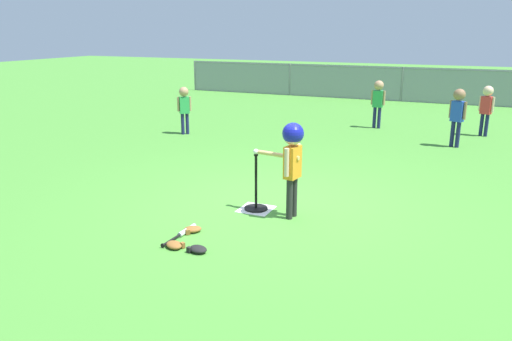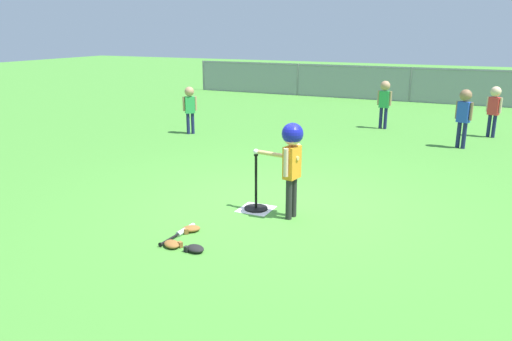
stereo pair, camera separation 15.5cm
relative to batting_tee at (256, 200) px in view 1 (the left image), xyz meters
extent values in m
plane|color=#478C33|center=(0.23, 0.37, -0.13)|extent=(60.00, 60.00, 0.00)
cube|color=white|center=(0.00, 0.00, -0.13)|extent=(0.44, 0.44, 0.01)
cylinder|color=black|center=(0.00, 0.00, -0.12)|extent=(0.32, 0.32, 0.03)
cylinder|color=black|center=(0.00, 0.00, 0.27)|extent=(0.04, 0.04, 0.75)
cylinder|color=black|center=(0.00, 0.00, 0.63)|extent=(0.06, 0.06, 0.02)
sphere|color=white|center=(0.00, 0.00, 0.68)|extent=(0.07, 0.07, 0.07)
cylinder|color=#262626|center=(0.54, -0.15, 0.14)|extent=(0.08, 0.08, 0.54)
cylinder|color=#262626|center=(0.56, -0.03, 0.14)|extent=(0.08, 0.08, 0.54)
cube|color=orange|center=(0.55, -0.09, 0.62)|extent=(0.18, 0.26, 0.42)
cylinder|color=beige|center=(0.52, -0.24, 0.65)|extent=(0.06, 0.06, 0.36)
cylinder|color=beige|center=(0.57, 0.06, 0.65)|extent=(0.06, 0.06, 0.36)
sphere|color=beige|center=(0.55, -0.09, 0.96)|extent=(0.24, 0.24, 0.24)
sphere|color=#141999|center=(0.55, -0.09, 0.99)|extent=(0.27, 0.27, 0.27)
cylinder|color=#DBB266|center=(0.34, -0.06, 0.68)|extent=(0.60, 0.15, 0.06)
cylinder|color=#191E4C|center=(0.45, 6.50, 0.13)|extent=(0.08, 0.08, 0.52)
cylinder|color=#191E4C|center=(0.33, 6.51, 0.13)|extent=(0.08, 0.08, 0.52)
cube|color=green|center=(0.39, 6.50, 0.59)|extent=(0.24, 0.15, 0.40)
cylinder|color=tan|center=(0.53, 6.50, 0.62)|extent=(0.06, 0.06, 0.35)
cylinder|color=tan|center=(0.24, 6.51, 0.62)|extent=(0.06, 0.06, 0.35)
sphere|color=tan|center=(0.39, 6.50, 0.92)|extent=(0.23, 0.23, 0.23)
cylinder|color=#191E4C|center=(2.86, 6.51, 0.12)|extent=(0.08, 0.08, 0.51)
cylinder|color=#191E4C|center=(2.76, 6.55, 0.12)|extent=(0.08, 0.08, 0.51)
cube|color=red|center=(2.81, 6.53, 0.58)|extent=(0.26, 0.21, 0.40)
cylinder|color=beige|center=(2.94, 6.47, 0.61)|extent=(0.06, 0.06, 0.34)
cylinder|color=beige|center=(2.68, 6.59, 0.61)|extent=(0.06, 0.06, 0.34)
sphere|color=beige|center=(2.81, 6.53, 0.90)|extent=(0.23, 0.23, 0.23)
cylinder|color=#191E4C|center=(2.32, 5.06, 0.14)|extent=(0.08, 0.08, 0.54)
cylinder|color=#191E4C|center=(2.21, 5.11, 0.14)|extent=(0.08, 0.08, 0.54)
cube|color=#2347B7|center=(2.27, 5.09, 0.62)|extent=(0.28, 0.23, 0.42)
cylinder|color=#8C6647|center=(2.40, 5.03, 0.65)|extent=(0.06, 0.06, 0.36)
cylinder|color=#8C6647|center=(2.13, 5.15, 0.65)|extent=(0.06, 0.06, 0.36)
sphere|color=#8C6647|center=(2.27, 5.09, 0.96)|extent=(0.24, 0.24, 0.24)
cylinder|color=#191E4C|center=(-3.51, 4.00, 0.11)|extent=(0.08, 0.08, 0.49)
cylinder|color=#191E4C|center=(-3.59, 3.92, 0.11)|extent=(0.08, 0.08, 0.49)
cube|color=green|center=(-3.55, 3.96, 0.55)|extent=(0.25, 0.24, 0.38)
cylinder|color=tan|center=(-3.45, 4.05, 0.57)|extent=(0.05, 0.05, 0.33)
cylinder|color=tan|center=(-3.65, 3.87, 0.57)|extent=(0.05, 0.05, 0.33)
sphere|color=tan|center=(-3.55, 3.96, 0.86)|extent=(0.22, 0.22, 0.22)
cylinder|color=silver|center=(-0.43, -1.08, -0.10)|extent=(0.07, 0.33, 0.06)
cylinder|color=black|center=(-0.45, -1.41, -0.10)|extent=(0.04, 0.33, 0.03)
cylinder|color=black|center=(-0.45, -1.58, -0.10)|extent=(0.05, 0.02, 0.05)
ellipsoid|color=brown|center=(-0.34, -1.52, -0.10)|extent=(0.27, 0.24, 0.07)
cube|color=brown|center=(-0.25, -1.49, -0.10)|extent=(0.06, 0.06, 0.06)
ellipsoid|color=brown|center=(-0.38, -1.04, -0.10)|extent=(0.27, 0.26, 0.07)
cube|color=brown|center=(-0.39, -1.14, -0.10)|extent=(0.06, 0.06, 0.06)
ellipsoid|color=black|center=(-0.03, -1.51, -0.10)|extent=(0.25, 0.21, 0.07)
cube|color=black|center=(-0.12, -1.56, -0.10)|extent=(0.06, 0.05, 0.06)
cylinder|color=slate|center=(-7.77, 11.59, 0.44)|extent=(0.06, 0.06, 1.15)
cylinder|color=slate|center=(-3.77, 11.59, 0.44)|extent=(0.06, 0.06, 1.15)
cylinder|color=slate|center=(0.23, 11.59, 0.44)|extent=(0.06, 0.06, 1.15)
cube|color=gray|center=(0.23, 11.59, 0.96)|extent=(16.00, 0.03, 0.03)
cube|color=gray|center=(0.23, 11.59, 0.44)|extent=(16.00, 0.01, 1.15)
camera|label=1|loc=(2.60, -5.90, 2.25)|focal=35.22mm
camera|label=2|loc=(2.74, -5.84, 2.25)|focal=35.22mm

